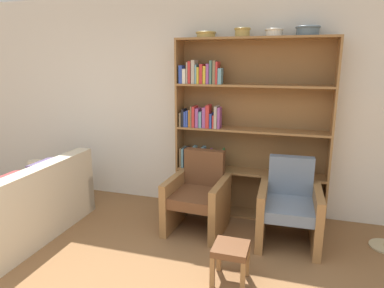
% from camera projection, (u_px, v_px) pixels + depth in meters
% --- Properties ---
extents(wall_back, '(12.00, 0.06, 2.75)m').
position_uv_depth(wall_back, '(208.00, 104.00, 4.42)').
color(wall_back, silver).
rests_on(wall_back, ground).
extents(bookshelf, '(1.85, 0.30, 2.18)m').
position_uv_depth(bookshelf, '(236.00, 131.00, 4.21)').
color(bookshelf, olive).
rests_on(bookshelf, ground).
extents(bowl_slate, '(0.24, 0.24, 0.07)m').
position_uv_depth(bowl_slate, '(206.00, 34.00, 4.04)').
color(bowl_slate, tan).
rests_on(bowl_slate, bookshelf).
extents(bowl_terracotta, '(0.19, 0.19, 0.10)m').
position_uv_depth(bowl_terracotta, '(242.00, 32.00, 3.91)').
color(bowl_terracotta, tan).
rests_on(bowl_terracotta, bookshelf).
extents(bowl_olive, '(0.21, 0.21, 0.09)m').
position_uv_depth(bowl_olive, '(274.00, 32.00, 3.81)').
color(bowl_olive, silver).
rests_on(bowl_olive, bookshelf).
extents(bowl_sage, '(0.26, 0.26, 0.10)m').
position_uv_depth(bowl_sage, '(308.00, 30.00, 3.71)').
color(bowl_sage, slate).
rests_on(bowl_sage, bookshelf).
extents(couch, '(0.91, 1.75, 0.83)m').
position_uv_depth(couch, '(18.00, 211.00, 3.78)').
color(couch, beige).
rests_on(couch, ground).
extents(armchair_leather, '(0.68, 0.71, 0.89)m').
position_uv_depth(armchair_leather, '(198.00, 196.00, 3.96)').
color(armchair_leather, olive).
rests_on(armchair_leather, ground).
extents(armchair_cushioned, '(0.66, 0.70, 0.89)m').
position_uv_depth(armchair_cushioned, '(289.00, 207.00, 3.67)').
color(armchair_cushioned, olive).
rests_on(armchair_cushioned, ground).
extents(footstool, '(0.30, 0.30, 0.35)m').
position_uv_depth(footstool, '(231.00, 253.00, 3.00)').
color(footstool, olive).
rests_on(footstool, ground).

